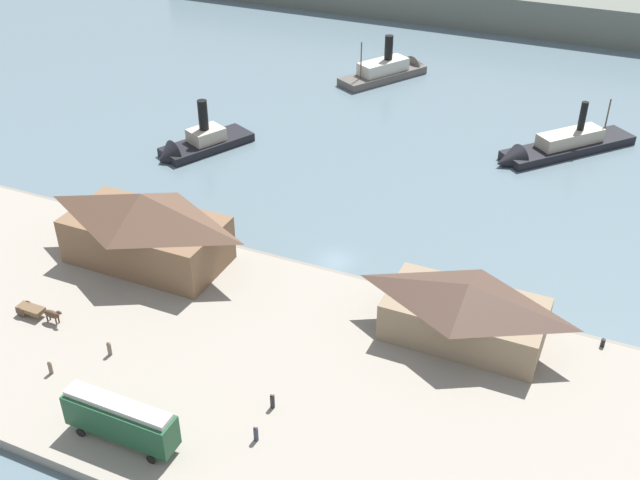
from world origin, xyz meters
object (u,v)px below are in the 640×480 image
(pedestrian_at_waters_edge, at_px, (109,349))
(ferry_moored_east, at_px, (391,70))
(street_tram, at_px, (120,419))
(horse_cart, at_px, (38,311))
(pedestrian_near_east_shed, at_px, (256,434))
(pedestrian_by_tram, at_px, (272,401))
(pedestrian_walking_east, at_px, (50,368))
(ferry_shed_customs_shed, at_px, (465,310))
(ferry_outer_harbor, at_px, (553,148))
(mooring_post_west, at_px, (603,343))
(ferry_moored_west, at_px, (195,145))
(ferry_shed_central_terminal, at_px, (145,227))

(pedestrian_at_waters_edge, height_order, ferry_moored_east, ferry_moored_east)
(pedestrian_at_waters_edge, relative_size, ferry_moored_east, 0.09)
(pedestrian_at_waters_edge, bearing_deg, street_tram, -46.99)
(horse_cart, xyz_separation_m, pedestrian_near_east_shed, (29.62, -5.79, -0.13))
(pedestrian_by_tram, bearing_deg, ferry_moored_east, 102.68)
(street_tram, distance_m, pedestrian_by_tram, 13.72)
(pedestrian_walking_east, distance_m, pedestrian_at_waters_edge, 5.85)
(horse_cart, bearing_deg, street_tram, -29.26)
(ferry_shed_customs_shed, height_order, pedestrian_at_waters_edge, ferry_shed_customs_shed)
(ferry_outer_harbor, bearing_deg, ferry_shed_customs_shed, -91.08)
(pedestrian_walking_east, bearing_deg, ferry_moored_east, 88.85)
(ferry_shed_customs_shed, relative_size, pedestrian_walking_east, 10.17)
(ferry_moored_east, bearing_deg, mooring_post_west, -55.17)
(pedestrian_at_waters_edge, bearing_deg, pedestrian_by_tram, 0.51)
(pedestrian_near_east_shed, distance_m, ferry_moored_west, 62.26)
(pedestrian_by_tram, bearing_deg, horse_cart, 176.83)
(mooring_post_west, relative_size, ferry_outer_harbor, 0.04)
(mooring_post_west, bearing_deg, ferry_moored_east, 124.83)
(horse_cart, height_order, ferry_moored_west, ferry_moored_west)
(ferry_shed_customs_shed, xyz_separation_m, ferry_outer_harbor, (0.95, 50.06, -3.42))
(pedestrian_at_waters_edge, height_order, mooring_post_west, pedestrian_at_waters_edge)
(horse_cart, height_order, ferry_outer_harbor, ferry_outer_harbor)
(pedestrian_by_tram, relative_size, pedestrian_at_waters_edge, 1.01)
(pedestrian_by_tram, distance_m, pedestrian_walking_east, 22.52)
(ferry_shed_customs_shed, height_order, pedestrian_by_tram, ferry_shed_customs_shed)
(mooring_post_west, height_order, ferry_moored_east, ferry_moored_east)
(pedestrian_at_waters_edge, bearing_deg, horse_cart, 170.56)
(ferry_moored_west, bearing_deg, pedestrian_near_east_shed, -52.99)
(street_tram, xyz_separation_m, ferry_moored_west, (-26.75, 54.51, -2.60))
(horse_cart, bearing_deg, pedestrian_by_tram, -3.17)
(horse_cart, bearing_deg, ferry_shed_central_terminal, 73.28)
(pedestrian_near_east_shed, bearing_deg, pedestrian_walking_east, -178.42)
(ferry_shed_customs_shed, bearing_deg, pedestrian_walking_east, -147.96)
(ferry_shed_central_terminal, xyz_separation_m, pedestrian_near_east_shed, (25.33, -20.07, -3.82))
(ferry_shed_customs_shed, distance_m, street_tram, 35.40)
(ferry_moored_east, bearing_deg, pedestrian_by_tram, -77.32)
(street_tram, height_order, pedestrian_by_tram, street_tram)
(pedestrian_near_east_shed, bearing_deg, ferry_moored_east, 102.43)
(pedestrian_walking_east, relative_size, ferry_outer_harbor, 0.07)
(ferry_shed_central_terminal, height_order, pedestrian_by_tram, ferry_shed_central_terminal)
(pedestrian_walking_east, relative_size, ferry_moored_west, 0.10)
(ferry_shed_central_terminal, relative_size, ferry_moored_east, 0.97)
(pedestrian_walking_east, distance_m, ferry_moored_east, 94.22)
(mooring_post_west, bearing_deg, ferry_moored_west, 159.52)
(street_tram, bearing_deg, pedestrian_near_east_shed, 24.11)
(horse_cart, xyz_separation_m, mooring_post_west, (56.14, 20.03, -0.47))
(horse_cart, xyz_separation_m, ferry_outer_harbor, (43.48, 65.82, -0.97))
(street_tram, bearing_deg, ferry_shed_central_terminal, 120.43)
(pedestrian_by_tram, relative_size, pedestrian_near_east_shed, 1.00)
(pedestrian_at_waters_edge, distance_m, ferry_moored_west, 49.32)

